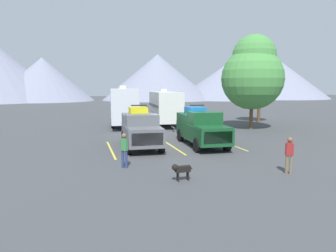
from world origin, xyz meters
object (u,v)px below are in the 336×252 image
at_px(person_a, 289,153).
at_px(person_b, 124,148).
at_px(pickup_truck_b, 201,127).
at_px(pickup_truck_a, 141,128).
at_px(dog, 180,169).
at_px(camper_trailer_a, 123,105).
at_px(camper_trailer_b, 165,106).

relative_size(person_a, person_b, 0.99).
bearing_deg(pickup_truck_b, person_b, -142.08).
bearing_deg(person_a, pickup_truck_a, 123.50).
relative_size(pickup_truck_a, dog, 6.00).
bearing_deg(dog, camper_trailer_a, 89.69).
bearing_deg(camper_trailer_b, pickup_truck_b, -92.42).
xyz_separation_m(camper_trailer_b, person_a, (0.76, -17.86, -0.98)).
relative_size(pickup_truck_a, camper_trailer_a, 0.65).
bearing_deg(dog, person_b, 125.32).
distance_m(pickup_truck_b, person_a, 7.43).
bearing_deg(camper_trailer_b, camper_trailer_a, 175.51).
xyz_separation_m(pickup_truck_b, person_a, (1.21, -7.32, -0.27)).
xyz_separation_m(pickup_truck_b, camper_trailer_b, (0.44, 10.54, 0.70)).
distance_m(person_a, person_b, 7.43).
xyz_separation_m(pickup_truck_a, camper_trailer_b, (4.37, 10.10, 0.72)).
bearing_deg(camper_trailer_a, person_a, -75.13).
distance_m(person_a, dog, 4.95).
relative_size(camper_trailer_a, person_a, 5.10).
height_order(camper_trailer_a, person_a, camper_trailer_a).
xyz_separation_m(pickup_truck_b, camper_trailer_a, (-3.62, 10.86, 0.87)).
distance_m(camper_trailer_b, dog, 18.13).
xyz_separation_m(pickup_truck_a, pickup_truck_b, (3.93, -0.44, 0.01)).
distance_m(pickup_truck_a, person_a, 9.31).
bearing_deg(person_a, person_b, 156.63).
bearing_deg(pickup_truck_b, camper_trailer_b, 87.58).
height_order(pickup_truck_b, person_b, pickup_truck_b).
xyz_separation_m(pickup_truck_b, person_b, (-5.61, -4.37, -0.26)).
bearing_deg(camper_trailer_b, person_a, -87.55).
bearing_deg(pickup_truck_a, dog, -88.38).
xyz_separation_m(camper_trailer_a, dog, (-0.10, -17.91, -1.58)).
relative_size(pickup_truck_a, camper_trailer_b, 0.68).
bearing_deg(pickup_truck_a, person_b, -109.33).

